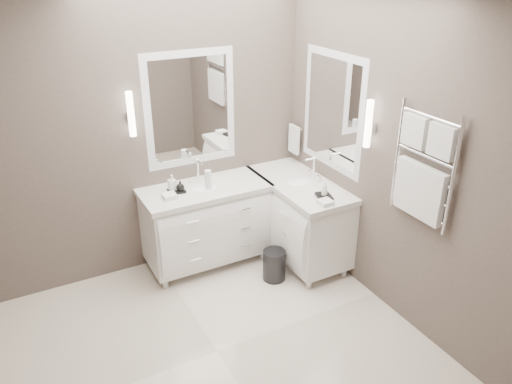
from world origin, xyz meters
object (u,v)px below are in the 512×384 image
towel_ladder (422,173)px  waste_bin (274,265)px  vanity_right (299,214)px  vanity_back (206,220)px

towel_ladder → waste_bin: (-0.65, 1.05, -1.24)m
vanity_right → towel_ladder: (0.23, -1.30, 0.91)m
vanity_right → waste_bin: size_ratio=4.01×
vanity_right → waste_bin: 0.59m
vanity_back → waste_bin: vanity_back is taller
vanity_right → towel_ladder: bearing=-80.2°
vanity_right → vanity_back: bearing=159.6°
vanity_right → towel_ladder: 1.60m
vanity_right → waste_bin: vanity_right is taller
vanity_back → waste_bin: (0.45, -0.58, -0.33)m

